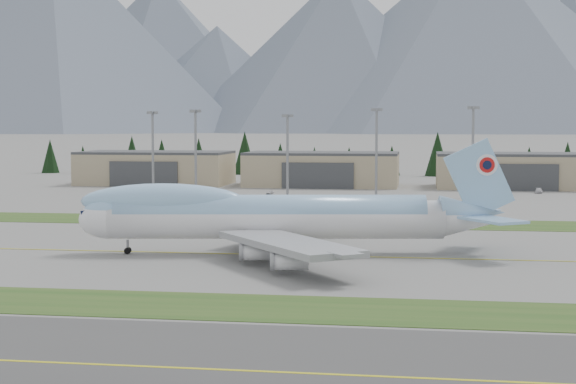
% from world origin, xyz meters
% --- Properties ---
extents(ground, '(7000.00, 7000.00, 0.00)m').
position_xyz_m(ground, '(0.00, 0.00, 0.00)').
color(ground, slate).
rests_on(ground, ground).
extents(grass_strip_near, '(400.00, 14.00, 0.08)m').
position_xyz_m(grass_strip_near, '(0.00, -38.00, 0.00)').
color(grass_strip_near, '#284D1B').
rests_on(grass_strip_near, ground).
extents(grass_strip_far, '(400.00, 18.00, 0.08)m').
position_xyz_m(grass_strip_far, '(0.00, 45.00, 0.00)').
color(grass_strip_far, '#284D1B').
rests_on(grass_strip_far, ground).
extents(asphalt_taxiway, '(400.00, 32.00, 0.04)m').
position_xyz_m(asphalt_taxiway, '(0.00, -62.00, 0.00)').
color(asphalt_taxiway, '#393939').
rests_on(asphalt_taxiway, ground).
extents(taxiway_line_main, '(400.00, 0.40, 0.02)m').
position_xyz_m(taxiway_line_main, '(0.00, 0.00, 0.00)').
color(taxiway_line_main, gold).
rests_on(taxiway_line_main, ground).
extents(taxiway_line_near, '(400.00, 0.40, 0.02)m').
position_xyz_m(taxiway_line_near, '(0.00, -62.00, 0.00)').
color(taxiway_line_near, gold).
rests_on(taxiway_line_near, ground).
extents(boeing_747_freighter, '(66.87, 56.87, 17.54)m').
position_xyz_m(boeing_747_freighter, '(-6.07, 1.12, 5.78)').
color(boeing_747_freighter, white).
rests_on(boeing_747_freighter, ground).
extents(hangar_left, '(48.00, 26.60, 10.80)m').
position_xyz_m(hangar_left, '(-70.00, 149.90, 5.39)').
color(hangar_left, tan).
rests_on(hangar_left, ground).
extents(hangar_center, '(48.00, 26.60, 10.80)m').
position_xyz_m(hangar_center, '(-15.00, 149.90, 5.39)').
color(hangar_center, tan).
rests_on(hangar_center, ground).
extents(hangar_right, '(48.00, 26.60, 10.80)m').
position_xyz_m(hangar_right, '(45.00, 149.90, 5.39)').
color(hangar_right, tan).
rests_on(hangar_right, ground).
extents(floodlight_masts, '(163.27, 10.24, 24.94)m').
position_xyz_m(floodlight_masts, '(2.44, 110.19, 16.50)').
color(floodlight_masts, gray).
rests_on(floodlight_masts, ground).
extents(service_vehicle_a, '(1.99, 3.32, 1.06)m').
position_xyz_m(service_vehicle_a, '(-25.83, 114.12, 0.00)').
color(service_vehicle_a, silver).
rests_on(service_vehicle_a, ground).
extents(service_vehicle_b, '(3.95, 1.48, 1.29)m').
position_xyz_m(service_vehicle_b, '(30.99, 127.98, 0.00)').
color(service_vehicle_b, '#B88C2E').
rests_on(service_vehicle_b, ground).
extents(service_vehicle_c, '(2.36, 4.90, 1.38)m').
position_xyz_m(service_vehicle_c, '(49.46, 129.44, 0.00)').
color(service_vehicle_c, silver).
rests_on(service_vehicle_c, ground).
extents(conifer_belt, '(276.20, 15.28, 16.92)m').
position_xyz_m(conifer_belt, '(-0.18, 211.11, 7.07)').
color(conifer_belt, black).
rests_on(conifer_belt, ground).
extents(mountain_ridge_front, '(4345.18, 1277.97, 528.27)m').
position_xyz_m(mountain_ridge_front, '(-20.95, 2160.65, 232.44)').
color(mountain_ridge_front, '#505E6B').
rests_on(mountain_ridge_front, ground).
extents(mountain_ridge_rear, '(4528.54, 1077.27, 538.63)m').
position_xyz_m(mountain_ridge_rear, '(166.31, 2900.00, 258.65)').
color(mountain_ridge_rear, '#505E6B').
rests_on(mountain_ridge_rear, ground).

